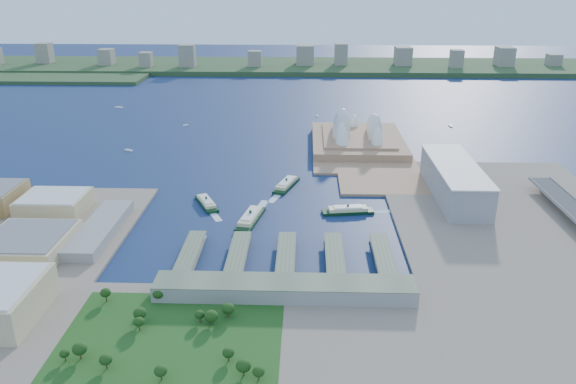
{
  "coord_description": "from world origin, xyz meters",
  "views": [
    {
      "loc": [
        30.03,
        -507.82,
        235.28
      ],
      "look_at": [
        11.64,
        46.08,
        18.0
      ],
      "focal_mm": 35.0,
      "sensor_mm": 36.0,
      "label": 1
    }
  ],
  "objects_px": {
    "toaster_building": "(454,181)",
    "ferry_c": "(250,216)",
    "ferry_b": "(286,183)",
    "ferry_a": "(206,201)",
    "ferry_d": "(348,209)",
    "opera_house": "(358,124)"
  },
  "relations": [
    {
      "from": "ferry_b",
      "to": "ferry_d",
      "type": "height_order",
      "value": "ferry_b"
    },
    {
      "from": "opera_house",
      "to": "ferry_b",
      "type": "height_order",
      "value": "opera_house"
    },
    {
      "from": "ferry_c",
      "to": "opera_house",
      "type": "bearing_deg",
      "value": -104.39
    },
    {
      "from": "opera_house",
      "to": "toaster_building",
      "type": "distance_m",
      "value": 219.62
    },
    {
      "from": "ferry_c",
      "to": "ferry_d",
      "type": "relative_size",
      "value": 1.14
    },
    {
      "from": "ferry_b",
      "to": "ferry_c",
      "type": "height_order",
      "value": "ferry_c"
    },
    {
      "from": "ferry_a",
      "to": "ferry_c",
      "type": "relative_size",
      "value": 0.82
    },
    {
      "from": "toaster_building",
      "to": "ferry_d",
      "type": "bearing_deg",
      "value": -158.82
    },
    {
      "from": "opera_house",
      "to": "ferry_d",
      "type": "height_order",
      "value": "opera_house"
    },
    {
      "from": "ferry_a",
      "to": "ferry_d",
      "type": "bearing_deg",
      "value": -32.01
    },
    {
      "from": "ferry_c",
      "to": "ferry_d",
      "type": "bearing_deg",
      "value": -155.31
    },
    {
      "from": "toaster_building",
      "to": "ferry_c",
      "type": "relative_size",
      "value": 2.52
    },
    {
      "from": "ferry_a",
      "to": "ferry_b",
      "type": "relative_size",
      "value": 0.9
    },
    {
      "from": "ferry_b",
      "to": "ferry_c",
      "type": "distance_m",
      "value": 104.28
    },
    {
      "from": "opera_house",
      "to": "ferry_d",
      "type": "relative_size",
      "value": 3.35
    },
    {
      "from": "ferry_d",
      "to": "opera_house",
      "type": "bearing_deg",
      "value": -15.23
    },
    {
      "from": "toaster_building",
      "to": "ferry_c",
      "type": "bearing_deg",
      "value": -162.29
    },
    {
      "from": "toaster_building",
      "to": "ferry_a",
      "type": "distance_m",
      "value": 274.08
    },
    {
      "from": "opera_house",
      "to": "ferry_d",
      "type": "distance_m",
      "value": 249.88
    },
    {
      "from": "ferry_a",
      "to": "ferry_d",
      "type": "distance_m",
      "value": 152.73
    },
    {
      "from": "ferry_a",
      "to": "ferry_d",
      "type": "height_order",
      "value": "ferry_d"
    },
    {
      "from": "opera_house",
      "to": "ferry_b",
      "type": "relative_size",
      "value": 3.2
    }
  ]
}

